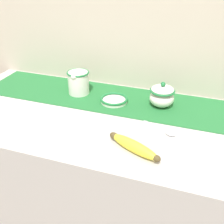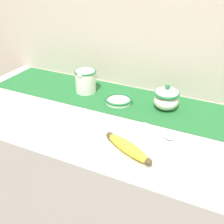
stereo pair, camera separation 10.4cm
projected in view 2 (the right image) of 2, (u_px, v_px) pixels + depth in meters
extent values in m
cube|color=#B7B2AD|center=(123.00, 204.00, 1.31)|extent=(1.52, 0.61, 0.92)
cube|color=beige|center=(157.00, 29.00, 1.20)|extent=(2.32, 0.04, 2.40)
cube|color=#236B33|center=(139.00, 103.00, 1.21)|extent=(1.40, 0.28, 0.00)
cylinder|color=white|center=(86.00, 81.00, 1.28)|extent=(0.09, 0.09, 0.10)
torus|color=#1E7038|center=(85.00, 71.00, 1.25)|extent=(0.10, 0.10, 0.01)
torus|color=white|center=(92.00, 75.00, 1.32)|extent=(0.05, 0.01, 0.05)
ellipsoid|color=white|center=(80.00, 75.00, 1.22)|extent=(0.03, 0.02, 0.02)
ellipsoid|color=white|center=(166.00, 101.00, 1.14)|extent=(0.10, 0.10, 0.07)
torus|color=#1E7038|center=(167.00, 93.00, 1.13)|extent=(0.10, 0.10, 0.01)
ellipsoid|color=white|center=(167.00, 92.00, 1.12)|extent=(0.09, 0.09, 0.03)
sphere|color=#1E7038|center=(168.00, 87.00, 1.11)|extent=(0.02, 0.02, 0.02)
cylinder|color=white|center=(118.00, 101.00, 1.21)|extent=(0.11, 0.11, 0.01)
torus|color=#1E7038|center=(118.00, 99.00, 1.20)|extent=(0.12, 0.12, 0.01)
ellipsoid|color=yellow|center=(128.00, 148.00, 0.90)|extent=(0.19, 0.11, 0.04)
ellipsoid|color=brown|center=(110.00, 136.00, 0.96)|extent=(0.04, 0.04, 0.02)
ellipsoid|color=brown|center=(148.00, 161.00, 0.84)|extent=(0.03, 0.03, 0.02)
cube|color=silver|center=(153.00, 128.00, 1.04)|extent=(0.11, 0.06, 0.00)
ellipsoid|color=silver|center=(169.00, 137.00, 0.98)|extent=(0.05, 0.04, 0.01)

